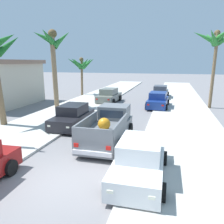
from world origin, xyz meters
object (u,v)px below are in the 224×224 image
(car_right_far, at_px, (160,92))
(palm_tree_left_mid, at_px, (82,64))
(car_right_mid, at_px, (140,160))
(car_left_mid, at_px, (158,101))
(car_right_near, at_px, (109,96))
(palm_tree_right_fore, at_px, (216,42))
(pickup_truck, at_px, (109,128))
(car_left_near, at_px, (73,117))
(palm_tree_left_back, at_px, (53,47))

(car_right_far, relative_size, palm_tree_left_mid, 0.85)
(car_right_mid, bearing_deg, car_left_mid, 90.86)
(car_right_far, bearing_deg, car_right_near, -139.66)
(car_left_mid, relative_size, car_right_mid, 1.01)
(car_left_mid, relative_size, palm_tree_right_fore, 0.59)
(car_right_near, distance_m, car_right_mid, 16.41)
(pickup_truck, height_order, car_right_mid, pickup_truck)
(car_right_mid, bearing_deg, car_left_near, 133.72)
(car_right_far, distance_m, palm_tree_right_fore, 8.98)
(car_right_mid, height_order, car_right_far, same)
(car_right_far, distance_m, palm_tree_left_mid, 10.82)
(car_left_mid, relative_size, car_right_far, 1.01)
(palm_tree_right_fore, height_order, palm_tree_left_mid, palm_tree_right_fore)
(car_left_mid, bearing_deg, palm_tree_left_mid, 150.32)
(pickup_truck, relative_size, car_right_far, 1.22)
(car_right_mid, height_order, palm_tree_left_mid, palm_tree_left_mid)
(car_left_near, bearing_deg, palm_tree_right_fore, 42.14)
(pickup_truck, distance_m, car_left_mid, 10.40)
(palm_tree_left_mid, xyz_separation_m, palm_tree_left_back, (1.04, -8.87, 1.56))
(car_right_far, height_order, palm_tree_left_back, palm_tree_left_back)
(palm_tree_left_mid, bearing_deg, pickup_truck, -62.70)
(car_left_near, height_order, car_right_near, same)
(car_right_near, relative_size, car_left_mid, 1.00)
(car_right_mid, relative_size, palm_tree_right_fore, 0.59)
(car_right_near, bearing_deg, pickup_truck, -74.19)
(pickup_truck, relative_size, car_right_mid, 1.22)
(car_left_mid, bearing_deg, palm_tree_left_back, -162.34)
(car_left_near, relative_size, car_left_mid, 1.00)
(car_right_near, height_order, palm_tree_right_fore, palm_tree_right_fore)
(car_right_far, bearing_deg, palm_tree_left_mid, -178.51)
(car_left_mid, relative_size, palm_tree_left_back, 0.60)
(palm_tree_right_fore, relative_size, palm_tree_left_back, 1.01)
(palm_tree_right_fore, bearing_deg, car_right_far, 134.22)
(car_left_mid, xyz_separation_m, car_right_far, (-0.09, 6.17, 0.00))
(car_left_near, distance_m, palm_tree_left_back, 8.23)
(pickup_truck, height_order, car_left_mid, pickup_truck)
(car_left_mid, height_order, palm_tree_left_mid, palm_tree_left_mid)
(car_left_near, height_order, palm_tree_right_fore, palm_tree_right_fore)
(car_left_near, relative_size, palm_tree_left_mid, 0.85)
(car_left_near, bearing_deg, car_left_mid, 57.18)
(pickup_truck, distance_m, car_right_far, 16.49)
(car_right_far, bearing_deg, car_left_mid, -89.15)
(car_right_near, relative_size, car_right_mid, 1.01)
(palm_tree_right_fore, bearing_deg, car_left_mid, -167.84)
(car_left_near, xyz_separation_m, car_right_mid, (5.42, -5.67, 0.00))
(car_right_far, bearing_deg, car_right_mid, -89.14)
(car_right_far, bearing_deg, pickup_truck, -96.82)
(car_left_near, distance_m, car_right_mid, 7.85)
(car_left_near, relative_size, car_right_mid, 1.00)
(car_left_near, height_order, car_right_mid, same)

